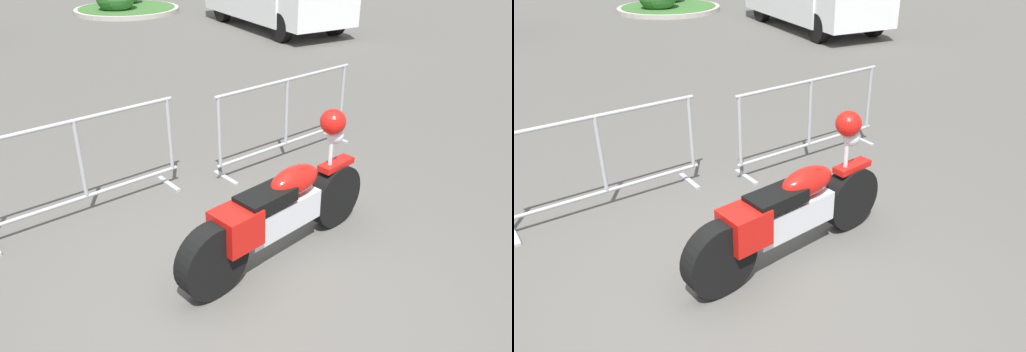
{
  "view_description": "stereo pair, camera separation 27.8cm",
  "coord_description": "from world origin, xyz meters",
  "views": [
    {
      "loc": [
        -1.77,
        -2.8,
        2.82
      ],
      "look_at": [
        0.48,
        0.72,
        0.65
      ],
      "focal_mm": 35.0,
      "sensor_mm": 36.0,
      "label": 1
    },
    {
      "loc": [
        -1.53,
        -2.94,
        2.82
      ],
      "look_at": [
        0.48,
        0.72,
        0.65
      ],
      "focal_mm": 35.0,
      "sensor_mm": 36.0,
      "label": 2
    }
  ],
  "objects": [
    {
      "name": "ground_plane",
      "position": [
        0.0,
        0.0,
        0.0
      ],
      "size": [
        120.0,
        120.0,
        0.0
      ],
      "primitive_type": "plane",
      "color": "#54514C"
    },
    {
      "name": "crowd_barrier_far",
      "position": [
        1.78,
        2.03,
        0.55
      ],
      "size": [
        2.18,
        0.68,
        1.07
      ],
      "rotation": [
        0.0,
        0.0,
        0.12
      ],
      "color": "#9EA0A5",
      "rests_on": "ground"
    },
    {
      "name": "crowd_barrier_near",
      "position": [
        -0.81,
        2.03,
        0.55
      ],
      "size": [
        2.18,
        0.68,
        1.07
      ],
      "rotation": [
        0.0,
        0.0,
        0.12
      ],
      "color": "#9EA0A5",
      "rests_on": "ground"
    },
    {
      "name": "motorcycle",
      "position": [
        0.48,
        0.32,
        0.48
      ],
      "size": [
        2.23,
        0.61,
        1.27
      ],
      "rotation": [
        0.0,
        0.0,
        0.2
      ],
      "color": "black",
      "rests_on": "ground"
    }
  ]
}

